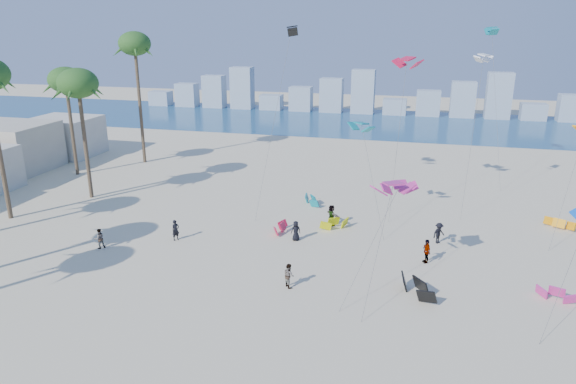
# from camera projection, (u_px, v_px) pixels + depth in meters

# --- Properties ---
(ground) EXTENTS (220.00, 220.00, 0.00)m
(ground) POSITION_uv_depth(u_px,v_px,m) (155.00, 364.00, 26.63)
(ground) COLOR beige
(ground) RESTS_ON ground
(ocean) EXTENTS (220.00, 220.00, 0.00)m
(ocean) POSITION_uv_depth(u_px,v_px,m) (348.00, 122.00, 93.03)
(ocean) COLOR navy
(ocean) RESTS_ON ground
(kitesurfer_near) EXTENTS (0.70, 0.74, 1.70)m
(kitesurfer_near) POSITION_uv_depth(u_px,v_px,m) (176.00, 230.00, 41.66)
(kitesurfer_near) COLOR black
(kitesurfer_near) RESTS_ON ground
(kitesurfer_mid) EXTENTS (1.00, 1.02, 1.65)m
(kitesurfer_mid) POSITION_uv_depth(u_px,v_px,m) (289.00, 275.00, 34.21)
(kitesurfer_mid) COLOR gray
(kitesurfer_mid) RESTS_ON ground
(kitesurfers_far) EXTENTS (37.98, 11.50, 1.85)m
(kitesurfers_far) POSITION_uv_depth(u_px,v_px,m) (355.00, 230.00, 41.63)
(kitesurfers_far) COLOR black
(kitesurfers_far) RESTS_ON ground
(grounded_kites) EXTENTS (24.52, 18.74, 1.05)m
(grounded_kites) POSITION_uv_depth(u_px,v_px,m) (403.00, 243.00, 40.26)
(grounded_kites) COLOR red
(grounded_kites) RESTS_ON ground
(flying_kites) EXTENTS (31.40, 34.77, 17.03)m
(flying_kites) POSITION_uv_depth(u_px,v_px,m) (447.00, 88.00, 42.01)
(flying_kites) COLOR #CE2D8C
(flying_kites) RESTS_ON ground
(palm_row) EXTENTS (10.39, 44.80, 15.90)m
(palm_row) POSITION_uv_depth(u_px,v_px,m) (0.00, 89.00, 43.10)
(palm_row) COLOR brown
(palm_row) RESTS_ON ground
(distant_skyline) EXTENTS (85.00, 3.00, 8.40)m
(distant_skyline) POSITION_uv_depth(u_px,v_px,m) (350.00, 97.00, 101.58)
(distant_skyline) COLOR #9EADBF
(distant_skyline) RESTS_ON ground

